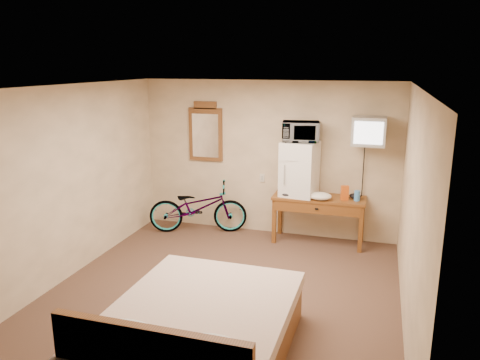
{
  "coord_description": "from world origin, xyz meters",
  "views": [
    {
      "loc": [
        1.72,
        -4.96,
        2.76
      ],
      "look_at": [
        -0.02,
        0.81,
        1.25
      ],
      "focal_mm": 35.0,
      "sensor_mm": 36.0,
      "label": 1
    }
  ],
  "objects": [
    {
      "name": "microwave",
      "position": [
        0.57,
        2.04,
        1.75
      ],
      "size": [
        0.61,
        0.46,
        0.31
      ],
      "primitive_type": "imported",
      "rotation": [
        0.0,
        0.0,
        0.17
      ],
      "color": "white",
      "rests_on": "mini_fridge"
    },
    {
      "name": "cloth_cream",
      "position": [
        0.92,
        1.88,
        0.81
      ],
      "size": [
        0.36,
        0.28,
        0.11
      ],
      "primitive_type": "ellipsoid",
      "color": "white",
      "rests_on": "desk"
    },
    {
      "name": "room",
      "position": [
        -0.0,
        0.0,
        1.25
      ],
      "size": [
        4.6,
        4.64,
        2.5
      ],
      "color": "#4F3327",
      "rests_on": "ground"
    },
    {
      "name": "blue_cup",
      "position": [
        1.46,
        1.98,
        0.83
      ],
      "size": [
        0.09,
        0.09,
        0.15
      ],
      "primitive_type": "cylinder",
      "color": "#4392E6",
      "rests_on": "desk"
    },
    {
      "name": "bicycle",
      "position": [
        -1.09,
        1.95,
        0.43
      ],
      "size": [
        1.72,
        1.04,
        0.85
      ],
      "primitive_type": "imported",
      "rotation": [
        0.0,
        0.0,
        1.88
      ],
      "color": "black",
      "rests_on": "floor"
    },
    {
      "name": "snack_bag",
      "position": [
        1.28,
        1.97,
        0.86
      ],
      "size": [
        0.13,
        0.1,
        0.22
      ],
      "primitive_type": "cube",
      "rotation": [
        0.0,
        0.0,
        0.36
      ],
      "color": "#D45412",
      "rests_on": "desk"
    },
    {
      "name": "desk",
      "position": [
        0.89,
        2.0,
        0.64
      ],
      "size": [
        1.42,
        0.55,
        0.75
      ],
      "color": "brown",
      "rests_on": "floor"
    },
    {
      "name": "cloth_dark_b",
      "position": [
        1.43,
        2.1,
        0.79
      ],
      "size": [
        0.17,
        0.14,
        0.08
      ],
      "primitive_type": "ellipsoid",
      "color": "black",
      "rests_on": "desk"
    },
    {
      "name": "crt_television",
      "position": [
        1.57,
        2.02,
        1.8
      ],
      "size": [
        0.48,
        0.58,
        0.42
      ],
      "color": "black",
      "rests_on": "room"
    },
    {
      "name": "bed",
      "position": [
        0.2,
        -1.37,
        0.29
      ],
      "size": [
        1.67,
        2.19,
        0.9
      ],
      "color": "brown",
      "rests_on": "floor"
    },
    {
      "name": "cloth_dark_a",
      "position": [
        0.43,
        1.9,
        0.8
      ],
      "size": [
        0.26,
        0.2,
        0.1
      ],
      "primitive_type": "ellipsoid",
      "color": "black",
      "rests_on": "desk"
    },
    {
      "name": "mini_fridge",
      "position": [
        0.57,
        2.04,
        1.17
      ],
      "size": [
        0.58,
        0.56,
        0.85
      ],
      "color": "white",
      "rests_on": "desk"
    },
    {
      "name": "wall_mirror",
      "position": [
        -1.06,
        2.27,
        1.64
      ],
      "size": [
        0.58,
        0.04,
        0.99
      ],
      "color": "brown",
      "rests_on": "room"
    }
  ]
}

